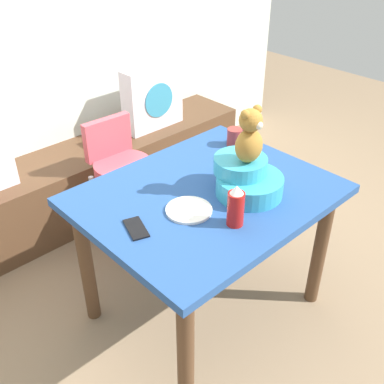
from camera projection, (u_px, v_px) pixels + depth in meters
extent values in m
plane|color=#8C7256|center=(205.00, 306.00, 2.50)|extent=(8.00, 8.00, 0.00)
cube|color=silver|center=(31.00, 11.00, 2.68)|extent=(4.40, 0.10, 2.60)
cube|color=brown|center=(80.00, 184.00, 3.10)|extent=(2.60, 0.44, 0.46)
cube|color=silver|center=(152.00, 97.00, 3.21)|extent=(0.44, 0.14, 0.44)
cylinder|color=teal|center=(159.00, 100.00, 3.16)|extent=(0.24, 0.01, 0.24)
cube|color=#7CA8A2|center=(104.00, 139.00, 3.09)|extent=(0.20, 0.14, 0.06)
cube|color=#264C8C|center=(207.00, 195.00, 2.10)|extent=(1.12, 0.90, 0.04)
cylinder|color=brown|center=(186.00, 355.00, 1.82)|extent=(0.07, 0.07, 0.70)
cylinder|color=brown|center=(320.00, 249.00, 2.36)|extent=(0.07, 0.07, 0.70)
cylinder|color=brown|center=(86.00, 265.00, 2.26)|extent=(0.07, 0.07, 0.70)
cylinder|color=brown|center=(219.00, 193.00, 2.79)|extent=(0.07, 0.07, 0.70)
cylinder|color=#D84C59|center=(123.00, 170.00, 2.71)|extent=(0.34, 0.34, 0.10)
cube|color=#D84C59|center=(108.00, 138.00, 2.71)|extent=(0.30, 0.06, 0.24)
cube|color=white|center=(141.00, 172.00, 2.56)|extent=(0.31, 0.21, 0.02)
cylinder|color=silver|center=(122.00, 229.00, 2.69)|extent=(0.03, 0.03, 0.46)
cylinder|color=silver|center=(159.00, 210.00, 2.86)|extent=(0.03, 0.03, 0.46)
cylinder|color=silver|center=(95.00, 208.00, 2.87)|extent=(0.03, 0.03, 0.46)
cylinder|color=silver|center=(131.00, 192.00, 3.03)|extent=(0.03, 0.03, 0.46)
cylinder|color=#34A2C1|center=(249.00, 185.00, 2.05)|extent=(0.30, 0.30, 0.09)
cylinder|color=#34A2C1|center=(240.00, 165.00, 2.05)|extent=(0.24, 0.24, 0.07)
ellipsoid|color=#A5742D|center=(249.00, 146.00, 1.96)|extent=(0.13, 0.11, 0.15)
sphere|color=#A5742D|center=(251.00, 120.00, 1.90)|extent=(0.10, 0.10, 0.10)
sphere|color=beige|center=(259.00, 125.00, 1.88)|extent=(0.04, 0.04, 0.04)
sphere|color=#A5742D|center=(245.00, 114.00, 1.86)|extent=(0.04, 0.04, 0.04)
sphere|color=#A5742D|center=(257.00, 109.00, 1.90)|extent=(0.04, 0.04, 0.04)
cylinder|color=red|center=(236.00, 209.00, 1.85)|extent=(0.07, 0.07, 0.15)
cone|color=white|center=(237.00, 190.00, 1.80)|extent=(0.06, 0.06, 0.03)
cylinder|color=#9E332D|center=(234.00, 137.00, 2.45)|extent=(0.08, 0.08, 0.09)
torus|color=#9E332D|center=(241.00, 133.00, 2.48)|extent=(0.06, 0.01, 0.06)
cylinder|color=white|center=(189.00, 210.00, 1.96)|extent=(0.20, 0.20, 0.01)
cube|color=black|center=(136.00, 228.00, 1.86)|extent=(0.11, 0.16, 0.01)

